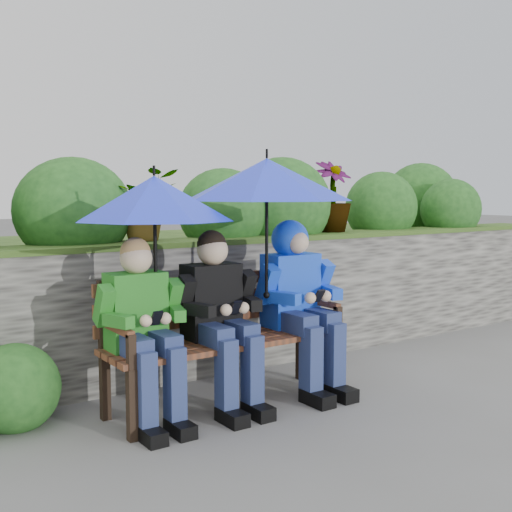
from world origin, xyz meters
TOP-DOWN VIEW (x-y plane):
  - ground at (0.00, 0.00)m, footprint 60.00×60.00m
  - garden_backdrop at (-0.09, 1.59)m, footprint 8.04×2.87m
  - park_bench at (-0.32, 0.02)m, footprint 1.63×0.48m
  - boy_left at (-0.92, -0.06)m, footprint 0.52×0.60m
  - boy_middle at (-0.39, -0.06)m, footprint 0.54×0.62m
  - boy_right at (0.26, -0.05)m, footprint 0.57×0.69m
  - umbrella_left at (-0.80, 0.00)m, footprint 0.97×0.97m
  - umbrella_right at (-0.03, -0.07)m, footprint 1.11×1.11m

SIDE VIEW (x-z plane):
  - ground at x=0.00m, z-range 0.00..0.00m
  - park_bench at x=-0.32m, z-range 0.06..0.92m
  - boy_left at x=-0.92m, z-range 0.06..1.18m
  - boy_middle at x=-0.39m, z-range 0.06..1.20m
  - garden_backdrop at x=-0.09m, z-range -0.27..1.54m
  - boy_right at x=0.26m, z-range 0.10..1.29m
  - umbrella_left at x=-0.80m, z-range 0.91..1.79m
  - umbrella_right at x=-0.03m, z-range 0.98..1.96m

